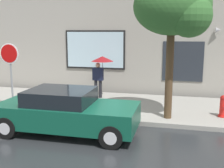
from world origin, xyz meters
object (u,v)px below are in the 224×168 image
(fire_hydrant, at_px, (223,106))
(stop_sign, at_px, (10,63))
(street_tree, at_px, (175,9))
(parked_car, at_px, (66,111))
(pedestrian_with_umbrella, at_px, (101,65))

(fire_hydrant, relative_size, stop_sign, 0.31)
(street_tree, bearing_deg, fire_hydrant, 19.43)
(fire_hydrant, height_order, stop_sign, stop_sign)
(stop_sign, bearing_deg, street_tree, 1.94)
(fire_hydrant, distance_m, stop_sign, 7.74)
(street_tree, xyz_separation_m, stop_sign, (-5.86, -0.20, -1.83))
(parked_car, distance_m, fire_hydrant, 5.30)
(stop_sign, bearing_deg, parked_car, -28.08)
(parked_car, relative_size, stop_sign, 1.69)
(pedestrian_with_umbrella, relative_size, stop_sign, 0.74)
(fire_hydrant, height_order, street_tree, street_tree)
(street_tree, bearing_deg, pedestrian_with_umbrella, 143.03)
(parked_car, distance_m, pedestrian_with_umbrella, 4.13)
(parked_car, height_order, stop_sign, stop_sign)
(parked_car, relative_size, fire_hydrant, 5.50)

